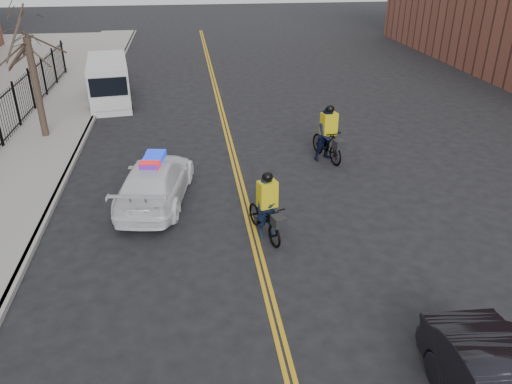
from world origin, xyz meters
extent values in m
plane|color=black|center=(0.00, 0.00, 0.00)|extent=(120.00, 120.00, 0.00)
cube|color=#C69117|center=(-0.08, 8.00, 0.01)|extent=(0.10, 60.00, 0.01)
cube|color=#C69117|center=(0.08, 8.00, 0.01)|extent=(0.10, 60.00, 0.01)
cube|color=gray|center=(-7.50, 8.00, 0.07)|extent=(3.00, 60.00, 0.15)
cube|color=gray|center=(-6.00, 8.00, 0.07)|extent=(0.20, 60.00, 0.15)
cylinder|color=#33271E|center=(-7.60, 10.00, 2.15)|extent=(0.28, 0.28, 4.00)
imported|color=white|center=(-2.77, 3.62, 0.68)|extent=(2.66, 4.95, 1.36)
cube|color=#0C26CC|center=(-2.77, 3.62, 1.44)|extent=(0.77, 1.33, 0.16)
cube|color=silver|center=(-5.50, 15.09, 1.08)|extent=(2.49, 5.27, 2.16)
cube|color=silver|center=(-5.23, 12.89, 0.89)|extent=(1.91, 0.97, 1.13)
cube|color=black|center=(-5.18, 12.52, 1.46)|extent=(1.69, 0.30, 0.85)
cylinder|color=black|center=(-6.20, 13.48, 0.33)|extent=(0.31, 0.68, 0.66)
cylinder|color=black|center=(-4.43, 13.70, 0.33)|extent=(0.31, 0.68, 0.66)
cylinder|color=black|center=(-6.57, 16.47, 0.33)|extent=(0.31, 0.68, 0.66)
cylinder|color=black|center=(-4.80, 16.69, 0.33)|extent=(0.31, 0.68, 0.66)
imported|color=black|center=(0.38, 1.09, 0.52)|extent=(1.23, 2.10, 1.04)
imported|color=black|center=(0.38, 1.09, 0.89)|extent=(0.75, 0.60, 1.79)
cube|color=gold|center=(0.38, 1.09, 1.29)|extent=(0.59, 0.48, 0.75)
sphere|color=black|center=(0.38, 1.09, 1.80)|extent=(0.30, 0.30, 0.30)
cube|color=black|center=(0.58, 0.42, 0.81)|extent=(0.42, 0.45, 0.28)
imported|color=black|center=(3.50, 6.18, 0.64)|extent=(1.12, 2.20, 1.27)
imported|color=black|center=(3.50, 6.18, 0.98)|extent=(1.11, 0.96, 1.96)
cube|color=gold|center=(3.50, 6.18, 1.41)|extent=(0.64, 0.51, 0.83)
sphere|color=black|center=(3.50, 6.18, 1.97)|extent=(0.33, 0.33, 0.33)
cube|color=black|center=(3.70, 5.44, 0.89)|extent=(0.45, 0.48, 0.31)
camera|label=1|loc=(-1.60, -10.81, 7.41)|focal=35.00mm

